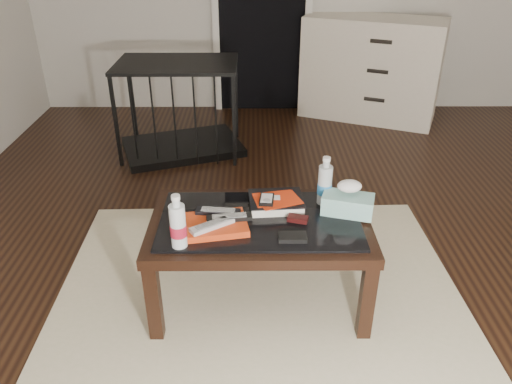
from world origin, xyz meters
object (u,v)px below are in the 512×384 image
dresser (371,69)px  pet_crate (181,123)px  water_bottle_left (178,221)px  water_bottle_right (325,180)px  coffee_table (260,231)px  tissue_box (348,204)px  textbook (276,202)px

dresser → pet_crate: dresser is taller
water_bottle_left → pet_crate: bearing=97.6°
water_bottle_left → water_bottle_right: size_ratio=1.00×
coffee_table → water_bottle_left: 0.43m
water_bottle_right → tissue_box: 0.15m
water_bottle_left → tissue_box: bearing=19.2°
coffee_table → dresser: 2.78m
water_bottle_right → tissue_box: water_bottle_right is taller
coffee_table → water_bottle_left: size_ratio=4.20×
dresser → tissue_box: size_ratio=5.65×
dresser → water_bottle_right: dresser is taller
pet_crate → textbook: (0.68, -1.68, 0.25)m
pet_crate → tissue_box: pet_crate is taller
pet_crate → water_bottle_left: size_ratio=4.40×
dresser → pet_crate: (-1.64, -0.78, -0.22)m
coffee_table → dresser: dresser is taller
dresser → water_bottle_right: 2.54m
coffee_table → water_bottle_right: water_bottle_right is taller
textbook → water_bottle_right: bearing=4.6°
water_bottle_right → pet_crate: bearing=118.8°
textbook → water_bottle_left: bearing=-147.0°
pet_crate → water_bottle_right: 1.91m
dresser → coffee_table: bearing=-89.1°
coffee_table → textbook: bearing=54.8°
coffee_table → water_bottle_right: bearing=25.4°
coffee_table → dresser: (1.04, 2.58, 0.05)m
pet_crate → tissue_box: size_ratio=4.55×
coffee_table → dresser: bearing=68.0°
pet_crate → coffee_table: bearing=-90.7°
water_bottle_left → water_bottle_right: 0.73m
coffee_table → water_bottle_right: 0.38m
dresser → water_bottle_right: (-0.73, -2.43, 0.13)m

